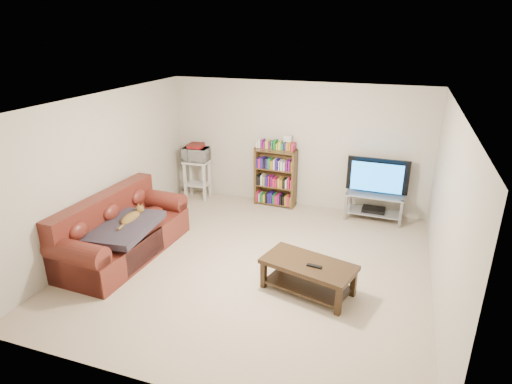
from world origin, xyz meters
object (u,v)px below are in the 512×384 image
at_px(coffee_table, 308,271).
at_px(tv_stand, 374,202).
at_px(sofa, 120,234).
at_px(bookshelf, 275,176).

relative_size(coffee_table, tv_stand, 1.29).
distance_m(sofa, bookshelf, 3.17).
bearing_deg(tv_stand, coffee_table, -101.91).
relative_size(coffee_table, bookshelf, 1.14).
bearing_deg(bookshelf, coffee_table, -61.91).
xyz_separation_m(tv_stand, bookshelf, (-1.91, 0.08, 0.26)).
relative_size(sofa, tv_stand, 2.19).
bearing_deg(bookshelf, tv_stand, 0.95).
bearing_deg(sofa, tv_stand, 38.24).
bearing_deg(tv_stand, bookshelf, 179.41).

